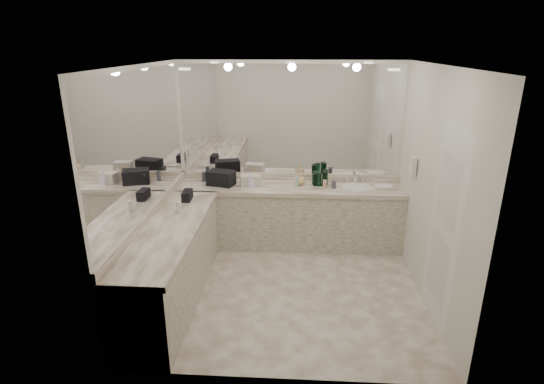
# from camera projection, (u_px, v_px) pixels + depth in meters

# --- Properties ---
(floor) EXTENTS (3.20, 3.20, 0.00)m
(floor) POSITION_uv_depth(u_px,v_px,m) (286.00, 287.00, 5.17)
(floor) COLOR beige
(floor) RESTS_ON ground
(ceiling) EXTENTS (3.20, 3.20, 0.00)m
(ceiling) POSITION_uv_depth(u_px,v_px,m) (289.00, 65.00, 4.31)
(ceiling) COLOR white
(ceiling) RESTS_ON floor
(wall_back) EXTENTS (3.20, 0.02, 2.60)m
(wall_back) POSITION_uv_depth(u_px,v_px,m) (290.00, 153.00, 6.15)
(wall_back) COLOR silver
(wall_back) RESTS_ON floor
(wall_left) EXTENTS (0.02, 3.00, 2.60)m
(wall_left) POSITION_uv_depth(u_px,v_px,m) (147.00, 183.00, 4.83)
(wall_left) COLOR silver
(wall_left) RESTS_ON floor
(wall_right) EXTENTS (0.02, 3.00, 2.60)m
(wall_right) POSITION_uv_depth(u_px,v_px,m) (433.00, 189.00, 4.65)
(wall_right) COLOR silver
(wall_right) RESTS_ON floor
(vanity_back_base) EXTENTS (3.20, 0.60, 0.84)m
(vanity_back_base) POSITION_uv_depth(u_px,v_px,m) (289.00, 217.00, 6.16)
(vanity_back_base) COLOR beige
(vanity_back_base) RESTS_ON floor
(vanity_back_top) EXTENTS (3.20, 0.64, 0.06)m
(vanity_back_top) POSITION_uv_depth(u_px,v_px,m) (289.00, 188.00, 6.00)
(vanity_back_top) COLOR silver
(vanity_back_top) RESTS_ON vanity_back_base
(vanity_left_base) EXTENTS (0.60, 2.40, 0.84)m
(vanity_left_base) POSITION_uv_depth(u_px,v_px,m) (172.00, 266.00, 4.82)
(vanity_left_base) COLOR beige
(vanity_left_base) RESTS_ON floor
(vanity_left_top) EXTENTS (0.64, 2.42, 0.06)m
(vanity_left_top) POSITION_uv_depth(u_px,v_px,m) (169.00, 229.00, 4.67)
(vanity_left_top) COLOR silver
(vanity_left_top) RESTS_ON vanity_left_base
(backsplash_back) EXTENTS (3.20, 0.04, 0.10)m
(backsplash_back) POSITION_uv_depth(u_px,v_px,m) (290.00, 177.00, 6.25)
(backsplash_back) COLOR silver
(backsplash_back) RESTS_ON vanity_back_top
(backsplash_left) EXTENTS (0.04, 3.00, 0.10)m
(backsplash_left) POSITION_uv_depth(u_px,v_px,m) (152.00, 212.00, 4.94)
(backsplash_left) COLOR silver
(backsplash_left) RESTS_ON vanity_left_top
(mirror_back) EXTENTS (3.12, 0.01, 1.55)m
(mirror_back) POSITION_uv_depth(u_px,v_px,m) (291.00, 121.00, 5.98)
(mirror_back) COLOR white
(mirror_back) RESTS_ON wall_back
(mirror_left) EXTENTS (0.01, 2.92, 1.55)m
(mirror_left) POSITION_uv_depth(u_px,v_px,m) (144.00, 143.00, 4.67)
(mirror_left) COLOR white
(mirror_left) RESTS_ON wall_left
(sink) EXTENTS (0.44, 0.44, 0.03)m
(sink) POSITION_uv_depth(u_px,v_px,m) (357.00, 188.00, 5.95)
(sink) COLOR white
(sink) RESTS_ON vanity_back_top
(faucet) EXTENTS (0.24, 0.16, 0.14)m
(faucet) POSITION_uv_depth(u_px,v_px,m) (355.00, 178.00, 6.12)
(faucet) COLOR silver
(faucet) RESTS_ON vanity_back_top
(wall_phone) EXTENTS (0.06, 0.10, 0.24)m
(wall_phone) POSITION_uv_depth(u_px,v_px,m) (413.00, 167.00, 5.29)
(wall_phone) COLOR white
(wall_phone) RESTS_ON wall_right
(door) EXTENTS (0.02, 0.82, 2.10)m
(door) POSITION_uv_depth(u_px,v_px,m) (444.00, 228.00, 4.26)
(door) COLOR white
(door) RESTS_ON wall_right
(black_toiletry_bag) EXTENTS (0.42, 0.33, 0.21)m
(black_toiletry_bag) POSITION_uv_depth(u_px,v_px,m) (221.00, 178.00, 6.02)
(black_toiletry_bag) COLOR black
(black_toiletry_bag) RESTS_ON vanity_back_top
(black_bag_spill) EXTENTS (0.11, 0.24, 0.13)m
(black_bag_spill) POSITION_uv_depth(u_px,v_px,m) (187.00, 195.00, 5.45)
(black_bag_spill) COLOR black
(black_bag_spill) RESTS_ON vanity_left_top
(cream_cosmetic_case) EXTENTS (0.30, 0.22, 0.16)m
(cream_cosmetic_case) POSITION_uv_depth(u_px,v_px,m) (251.00, 180.00, 5.99)
(cream_cosmetic_case) COLOR beige
(cream_cosmetic_case) RESTS_ON vanity_back_top
(hand_towel) EXTENTS (0.24, 0.17, 0.04)m
(hand_towel) POSITION_uv_depth(u_px,v_px,m) (384.00, 187.00, 5.88)
(hand_towel) COLOR white
(hand_towel) RESTS_ON vanity_back_top
(lotion_left) EXTENTS (0.06, 0.06, 0.13)m
(lotion_left) POSITION_uv_depth(u_px,v_px,m) (178.00, 207.00, 5.04)
(lotion_left) COLOR white
(lotion_left) RESTS_ON vanity_left_top
(soap_bottle_a) EXTENTS (0.10, 0.10, 0.19)m
(soap_bottle_a) POSITION_uv_depth(u_px,v_px,m) (242.00, 177.00, 6.07)
(soap_bottle_a) COLOR beige
(soap_bottle_a) RESTS_ON vanity_back_top
(soap_bottle_b) EXTENTS (0.11, 0.12, 0.20)m
(soap_bottle_b) POSITION_uv_depth(u_px,v_px,m) (251.00, 181.00, 5.91)
(soap_bottle_b) COLOR white
(soap_bottle_b) RESTS_ON vanity_back_top
(soap_bottle_c) EXTENTS (0.15, 0.15, 0.18)m
(soap_bottle_c) POSITION_uv_depth(u_px,v_px,m) (300.00, 179.00, 6.03)
(soap_bottle_c) COLOR #E7BB79
(soap_bottle_c) RESTS_ON vanity_back_top
(green_bottle_0) EXTENTS (0.07, 0.07, 0.18)m
(green_bottle_0) POSITION_uv_depth(u_px,v_px,m) (315.00, 179.00, 5.99)
(green_bottle_0) COLOR #124127
(green_bottle_0) RESTS_ON vanity_back_top
(green_bottle_1) EXTENTS (0.07, 0.07, 0.19)m
(green_bottle_1) POSITION_uv_depth(u_px,v_px,m) (319.00, 179.00, 5.98)
(green_bottle_1) COLOR #124127
(green_bottle_1) RESTS_ON vanity_back_top
(green_bottle_2) EXTENTS (0.07, 0.07, 0.19)m
(green_bottle_2) POSITION_uv_depth(u_px,v_px,m) (315.00, 178.00, 6.06)
(green_bottle_2) COLOR #124127
(green_bottle_2) RESTS_ON vanity_back_top
(green_bottle_3) EXTENTS (0.07, 0.07, 0.21)m
(green_bottle_3) POSITION_uv_depth(u_px,v_px,m) (325.00, 179.00, 5.97)
(green_bottle_3) COLOR #124127
(green_bottle_3) RESTS_ON vanity_back_top
(green_bottle_4) EXTENTS (0.07, 0.07, 0.22)m
(green_bottle_4) POSITION_uv_depth(u_px,v_px,m) (325.00, 177.00, 6.04)
(green_bottle_4) COLOR #124127
(green_bottle_4) RESTS_ON vanity_back_top
(amenity_bottle_0) EXTENTS (0.05, 0.05, 0.11)m
(amenity_bottle_0) POSITION_uv_depth(u_px,v_px,m) (325.00, 184.00, 5.92)
(amenity_bottle_0) COLOR #E0B28C
(amenity_bottle_0) RESTS_ON vanity_back_top
(amenity_bottle_1) EXTENTS (0.05, 0.05, 0.14)m
(amenity_bottle_1) POSITION_uv_depth(u_px,v_px,m) (226.00, 180.00, 6.01)
(amenity_bottle_1) COLOR #F2D84C
(amenity_bottle_1) RESTS_ON vanity_back_top
(amenity_bottle_2) EXTENTS (0.05, 0.05, 0.15)m
(amenity_bottle_2) POSITION_uv_depth(u_px,v_px,m) (297.00, 181.00, 5.97)
(amenity_bottle_2) COLOR silver
(amenity_bottle_2) RESTS_ON vanity_back_top
(amenity_bottle_3) EXTENTS (0.05, 0.05, 0.11)m
(amenity_bottle_3) POSITION_uv_depth(u_px,v_px,m) (223.00, 181.00, 6.02)
(amenity_bottle_3) COLOR silver
(amenity_bottle_3) RESTS_ON vanity_back_top
(amenity_bottle_4) EXTENTS (0.06, 0.06, 0.14)m
(amenity_bottle_4) POSITION_uv_depth(u_px,v_px,m) (204.00, 177.00, 6.19)
(amenity_bottle_4) COLOR #3F3F4C
(amenity_bottle_4) RESTS_ON vanity_back_top
(amenity_bottle_5) EXTENTS (0.06, 0.06, 0.12)m
(amenity_bottle_5) POSITION_uv_depth(u_px,v_px,m) (252.00, 180.00, 6.05)
(amenity_bottle_5) COLOR #F2D84C
(amenity_bottle_5) RESTS_ON vanity_back_top
(amenity_bottle_6) EXTENTS (0.06, 0.06, 0.10)m
(amenity_bottle_6) POSITION_uv_depth(u_px,v_px,m) (334.00, 185.00, 5.89)
(amenity_bottle_6) COLOR #3F3F4C
(amenity_bottle_6) RESTS_ON vanity_back_top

